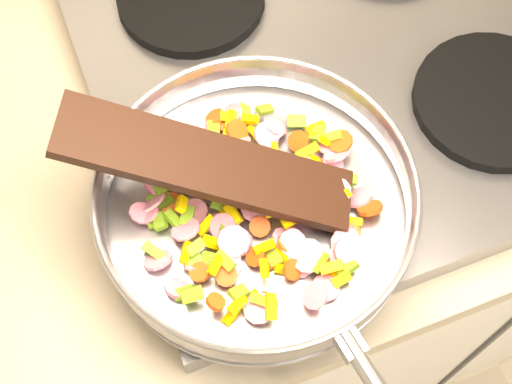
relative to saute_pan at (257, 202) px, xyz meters
name	(u,v)px	position (x,y,z in m)	size (l,w,h in m)	color
cooktop	(334,60)	(0.17, 0.18, -0.07)	(0.60, 0.60, 0.04)	#939399
grate_fl	(273,177)	(0.03, 0.04, -0.04)	(0.19, 0.19, 0.02)	black
grate_fr	(494,100)	(0.31, 0.04, -0.04)	(0.19, 0.19, 0.02)	black
saute_pan	(257,202)	(0.00, 0.00, 0.00)	(0.37, 0.54, 0.06)	#9E9EA5
vegetable_heap	(255,206)	(0.00, 0.00, -0.01)	(0.26, 0.27, 0.05)	#69971B
wooden_spatula	(209,165)	(-0.04, 0.04, 0.04)	(0.30, 0.07, 0.01)	black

